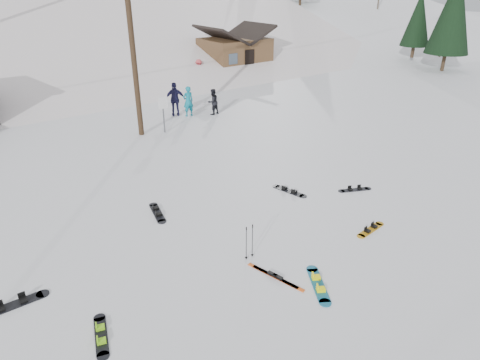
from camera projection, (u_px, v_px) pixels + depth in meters
ground at (311, 306)px, 10.32m from camera, size 200.00×200.00×0.00m
ski_slope at (2, 141)px, 55.47m from camera, size 60.00×85.24×65.97m
ridge_right at (256, 97)px, 71.76m from camera, size 45.66×93.98×54.59m
treeline_right at (281, 34)px, 60.15m from camera, size 20.00×60.00×10.00m
utility_pole at (132, 38)px, 19.57m from camera, size 2.00×0.26×9.00m
utility_pole_right at (449, 8)px, 38.89m from camera, size 2.00×0.26×9.00m
trail_sign at (163, 108)px, 21.31m from camera, size 0.50×0.09×1.85m
cabin at (235, 54)px, 35.17m from camera, size 5.39×4.40×3.77m
hero_snowboard at (318, 285)px, 10.99m from camera, size 0.99×1.44×0.11m
hero_skis at (275, 276)px, 11.29m from camera, size 0.53×1.76×0.09m
ski_poles at (249, 242)px, 11.86m from camera, size 0.29×0.08×1.05m
board_scatter_a at (12, 305)px, 10.30m from camera, size 1.71×0.33×0.12m
board_scatter_b at (157, 212)px, 14.36m from camera, size 0.56×1.49×0.11m
board_scatter_c at (101, 335)px, 9.43m from camera, size 0.60×1.40×0.10m
board_scatter_d at (355, 189)px, 15.92m from camera, size 1.21×0.68×0.09m
board_scatter_e at (371, 229)px, 13.40m from camera, size 1.32×0.37×0.09m
board_scatter_f at (289, 191)px, 15.82m from camera, size 0.53×1.47×0.10m
skier_teal at (188, 101)px, 24.11m from camera, size 0.64×0.44×1.70m
skier_dark at (213, 102)px, 24.42m from camera, size 0.80×0.67×1.47m
skier_pink at (199, 70)px, 32.52m from camera, size 1.07×0.67×1.59m
skier_navy at (175, 99)px, 24.08m from camera, size 1.21×0.89×1.91m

